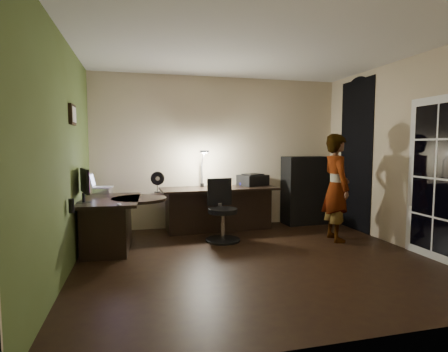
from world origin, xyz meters
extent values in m
cube|color=black|center=(0.00, 0.00, -0.01)|extent=(4.50, 4.00, 0.01)
cube|color=silver|center=(0.00, 0.00, 2.71)|extent=(4.50, 4.00, 0.01)
cube|color=#C8B591|center=(0.00, 2.00, 1.35)|extent=(4.50, 0.01, 2.70)
cube|color=#C8B591|center=(0.00, -2.00, 1.35)|extent=(4.50, 0.01, 2.70)
cube|color=#C8B591|center=(-2.25, 0.00, 1.35)|extent=(0.01, 4.00, 2.70)
cube|color=#C8B591|center=(2.25, 0.00, 1.35)|extent=(0.01, 4.00, 2.70)
cube|color=#4D632C|center=(-2.24, 0.00, 1.35)|extent=(0.00, 4.00, 2.70)
cube|color=black|center=(2.24, 1.15, 1.30)|extent=(0.01, 0.90, 2.60)
cube|color=white|center=(2.24, -0.55, 1.05)|extent=(0.02, 0.92, 2.10)
cube|color=black|center=(-2.22, 0.45, 1.85)|extent=(0.04, 0.30, 0.25)
cube|color=black|center=(-1.83, 0.89, 0.36)|extent=(0.84, 1.30, 0.73)
cube|color=black|center=(-0.09, 1.63, 0.37)|extent=(2.03, 0.80, 0.75)
cube|color=black|center=(1.62, 1.78, 0.63)|extent=(0.86, 0.46, 1.27)
cube|color=silver|center=(-1.99, 1.49, 0.77)|extent=(0.30, 0.26, 0.11)
cube|color=silver|center=(-1.99, 1.49, 0.93)|extent=(0.33, 0.31, 0.22)
cube|color=black|center=(-2.15, 0.66, 0.88)|extent=(0.24, 0.51, 0.33)
ellipsoid|color=silver|center=(-1.69, 0.33, 0.73)|extent=(0.09, 0.11, 0.03)
cube|color=black|center=(-1.66, 0.80, 0.72)|extent=(0.10, 0.15, 0.01)
cube|color=black|center=(-1.70, 0.76, 0.72)|extent=(0.11, 0.13, 0.01)
cylinder|color=black|center=(-2.19, -0.02, 0.79)|extent=(0.07, 0.07, 0.16)
cube|color=silver|center=(-1.60, 0.45, 0.72)|extent=(0.19, 0.23, 0.01)
cube|color=black|center=(-1.16, 1.25, 0.91)|extent=(0.21, 0.12, 0.32)
cube|color=navy|center=(0.41, 1.80, 0.79)|extent=(0.20, 0.14, 0.09)
cube|color=black|center=(0.58, 1.80, 0.86)|extent=(0.58, 0.53, 0.21)
cube|color=black|center=(-0.36, 1.83, 1.09)|extent=(0.19, 0.32, 0.68)
cube|color=black|center=(-0.20, 0.94, 0.48)|extent=(0.54, 0.54, 0.96)
imported|color=#D8A88C|center=(1.53, 0.58, 0.83)|extent=(0.46, 0.63, 1.65)
camera|label=1|loc=(-1.45, -4.20, 1.46)|focal=28.00mm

